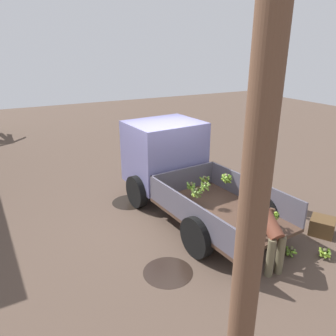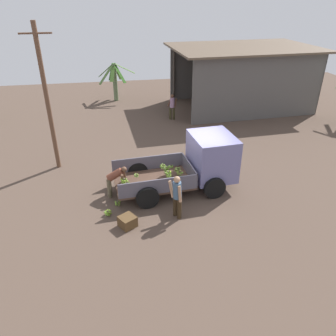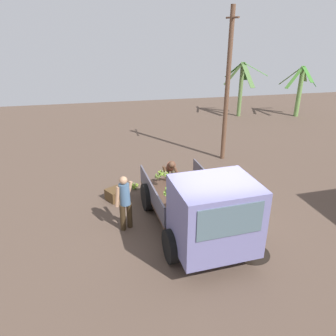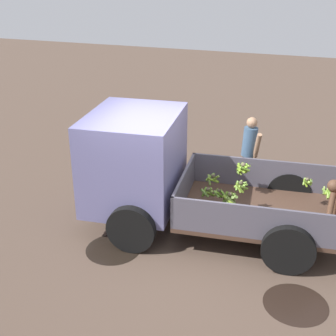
{
  "view_description": "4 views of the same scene",
  "coord_description": "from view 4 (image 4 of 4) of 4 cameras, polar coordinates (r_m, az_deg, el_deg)",
  "views": [
    {
      "loc": [
        -6.98,
        3.66,
        4.01
      ],
      "look_at": [
        0.05,
        -0.03,
        1.06
      ],
      "focal_mm": 35.0,
      "sensor_mm": 36.0,
      "label": 1
    },
    {
      "loc": [
        -3.06,
        -11.36,
        7.03
      ],
      "look_at": [
        -1.19,
        -0.83,
        1.22
      ],
      "focal_mm": 35.0,
      "sensor_mm": 36.0,
      "label": 2
    },
    {
      "loc": [
        6.94,
        -2.65,
        5.44
      ],
      "look_at": [
        -1.63,
        -0.89,
        1.56
      ],
      "focal_mm": 35.0,
      "sensor_mm": 36.0,
      "label": 3
    },
    {
      "loc": [
        -2.37,
        7.01,
        4.65
      ],
      "look_at": [
        -0.01,
        -0.14,
        1.24
      ],
      "focal_mm": 50.0,
      "sensor_mm": 36.0,
      "label": 4
    }
  ],
  "objects": [
    {
      "name": "mud_patch_0",
      "position": [
        7.37,
        15.28,
        -15.72
      ],
      "size": [
        0.95,
        0.95,
        0.01
      ],
      "primitive_type": "cylinder",
      "color": "black",
      "rests_on": "ground"
    },
    {
      "name": "person_foreground_visitor",
      "position": [
        10.04,
        9.86,
        2.14
      ],
      "size": [
        0.5,
        0.58,
        1.64
      ],
      "rotation": [
        0.0,
        0.0,
        3.62
      ],
      "color": "#352616",
      "rests_on": "ground"
    },
    {
      "name": "mud_patch_1",
      "position": [
        8.31,
        -6.7,
        -9.8
      ],
      "size": [
        0.96,
        0.96,
        0.01
      ],
      "primitive_type": "cylinder",
      "color": "black",
      "rests_on": "ground"
    },
    {
      "name": "ground",
      "position": [
        8.74,
        -0.32,
        -7.75
      ],
      "size": [
        36.0,
        36.0,
        0.0
      ],
      "primitive_type": "plane",
      "color": "brown"
    },
    {
      "name": "wooden_crate_0",
      "position": [
        10.46,
        19.2,
        -2.29
      ],
      "size": [
        0.7,
        0.7,
        0.38
      ],
      "primitive_type": "cube",
      "rotation": [
        0.0,
        0.0,
        3.69
      ],
      "color": "#523A20",
      "rests_on": "ground"
    },
    {
      "name": "cargo_truck",
      "position": [
        8.52,
        -1.55,
        -0.09
      ],
      "size": [
        4.82,
        2.51,
        2.13
      ],
      "rotation": [
        0.0,
        0.0,
        0.08
      ],
      "color": "#4B3428",
      "rests_on": "ground"
    }
  ]
}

